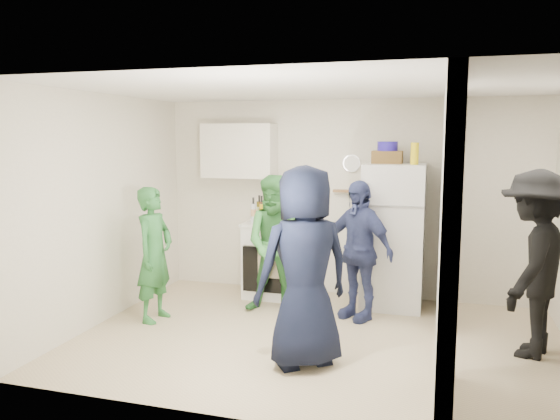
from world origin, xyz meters
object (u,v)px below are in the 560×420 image
object	(u,v)px
yellow_cup_stack_top	(415,154)
person_nook	(534,264)
person_green_center	(278,245)
person_navy	(304,267)
person_green_left	(155,254)
person_denim	(358,250)
stove	(278,259)
blue_bowl	(388,146)
wicker_basket	(387,157)
fridge	(393,236)

from	to	relation	value
yellow_cup_stack_top	person_nook	world-z (taller)	yellow_cup_stack_top
person_green_center	person_navy	size ratio (longest dim) A/B	0.89
person_green_left	person_denim	xyz separation A→B (m)	(2.15, 0.69, 0.03)
stove	yellow_cup_stack_top	bearing A→B (deg)	-4.45
stove	blue_bowl	xyz separation A→B (m)	(1.35, 0.02, 1.44)
blue_bowl	person_nook	xyz separation A→B (m)	(1.47, -1.19, -1.05)
yellow_cup_stack_top	person_green_center	bearing A→B (deg)	-161.03
wicker_basket	yellow_cup_stack_top	xyz separation A→B (m)	(0.32, -0.15, 0.05)
yellow_cup_stack_top	person_denim	distance (m)	1.29
wicker_basket	blue_bowl	world-z (taller)	blue_bowl
person_navy	person_nook	world-z (taller)	person_navy
blue_bowl	person_nook	world-z (taller)	blue_bowl
blue_bowl	person_navy	xyz separation A→B (m)	(-0.51, -2.02, -1.02)
yellow_cup_stack_top	person_green_left	size ratio (longest dim) A/B	0.17
yellow_cup_stack_top	person_nook	bearing A→B (deg)	-42.23
yellow_cup_stack_top	person_green_center	xyz separation A→B (m)	(-1.48, -0.51, -1.04)
person_nook	person_green_center	bearing A→B (deg)	-79.63
blue_bowl	wicker_basket	bearing A→B (deg)	0.00
person_green_center	person_navy	xyz separation A→B (m)	(0.65, -1.36, 0.10)
person_navy	person_nook	distance (m)	2.14
wicker_basket	person_denim	xyz separation A→B (m)	(-0.24, -0.61, -1.01)
stove	person_green_left	distance (m)	1.67
blue_bowl	yellow_cup_stack_top	bearing A→B (deg)	-25.11
blue_bowl	person_denim	world-z (taller)	blue_bowl
stove	person_nook	size ratio (longest dim) A/B	0.55
person_denim	person_navy	bearing A→B (deg)	-69.89
person_green_left	person_denim	world-z (taller)	person_denim
yellow_cup_stack_top	person_navy	distance (m)	2.25
person_denim	person_navy	world-z (taller)	person_navy
person_navy	wicker_basket	bearing A→B (deg)	-141.86
stove	wicker_basket	world-z (taller)	wicker_basket
fridge	blue_bowl	size ratio (longest dim) A/B	7.15
person_green_center	stove	bearing A→B (deg)	98.71
person_green_center	person_nook	world-z (taller)	person_nook
wicker_basket	person_green_left	bearing A→B (deg)	-151.39
yellow_cup_stack_top	person_navy	world-z (taller)	yellow_cup_stack_top
fridge	person_navy	distance (m)	2.06
stove	person_denim	world-z (taller)	person_denim
stove	person_denim	bearing A→B (deg)	-28.00
blue_bowl	yellow_cup_stack_top	size ratio (longest dim) A/B	0.96
blue_bowl	person_denim	size ratio (longest dim) A/B	0.15
stove	wicker_basket	distance (m)	1.89
blue_bowl	person_green_left	bearing A→B (deg)	-151.39
stove	blue_bowl	bearing A→B (deg)	0.85
person_navy	person_green_center	bearing A→B (deg)	-102.14
person_navy	person_nook	xyz separation A→B (m)	(1.98, 0.83, -0.03)
person_green_left	person_navy	distance (m)	2.01
wicker_basket	person_nook	size ratio (longest dim) A/B	0.20
person_green_left	person_denim	size ratio (longest dim) A/B	0.96
person_green_left	person_navy	bearing A→B (deg)	-106.37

